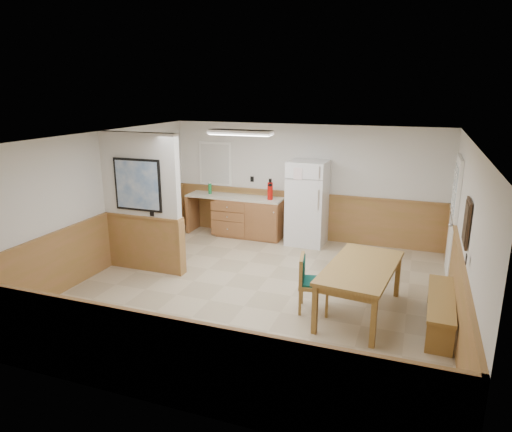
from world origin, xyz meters
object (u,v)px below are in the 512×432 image
at_px(fire_extinguisher, 270,190).
at_px(dining_bench, 441,304).
at_px(dining_chair, 309,279).
at_px(dining_table, 361,272).
at_px(refrigerator, 307,203).
at_px(soap_bottle, 210,189).

bearing_deg(fire_extinguisher, dining_bench, -21.65).
xyz_separation_m(dining_bench, dining_chair, (-1.84, -0.13, 0.15)).
relative_size(dining_table, dining_bench, 1.18).
distance_m(dining_bench, fire_extinguisher, 4.54).
relative_size(dining_bench, dining_chair, 1.90).
bearing_deg(refrigerator, dining_chair, -74.31).
bearing_deg(dining_chair, fire_extinguisher, 107.81).
bearing_deg(soap_bottle, dining_chair, -45.12).
distance_m(refrigerator, fire_extinguisher, 0.85).
relative_size(refrigerator, dining_chair, 2.10).
bearing_deg(dining_bench, soap_bottle, 150.42).
distance_m(dining_table, dining_bench, 1.15).
xyz_separation_m(refrigerator, fire_extinguisher, (-0.83, 0.01, 0.21)).
distance_m(refrigerator, dining_table, 3.22).
xyz_separation_m(dining_bench, soap_bottle, (-4.91, 2.95, 0.68)).
xyz_separation_m(refrigerator, dining_table, (1.50, -2.84, -0.23)).
distance_m(dining_bench, dining_chair, 1.85).
bearing_deg(fire_extinguisher, soap_bottle, -164.78).
distance_m(refrigerator, dining_chair, 3.12).
bearing_deg(dining_table, fire_extinguisher, 136.01).
height_order(dining_chair, soap_bottle, soap_bottle).
bearing_deg(dining_chair, dining_table, 1.46).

